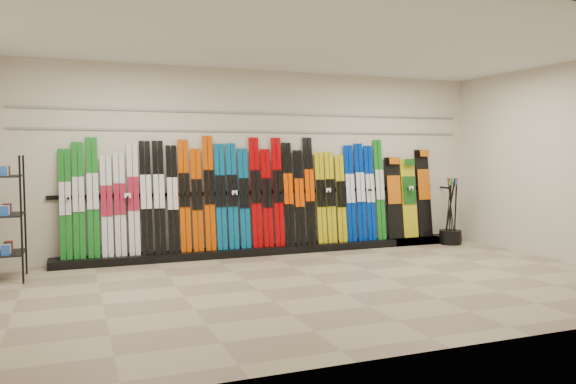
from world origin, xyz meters
name	(u,v)px	position (x,y,z in m)	size (l,w,h in m)	color
floor	(325,284)	(0.00, 0.00, 0.00)	(8.00, 8.00, 0.00)	gray
back_wall	(262,162)	(0.00, 2.50, 1.50)	(8.00, 8.00, 0.00)	beige
right_wall	(568,163)	(4.00, 0.00, 1.50)	(5.00, 5.00, 0.00)	beige
ceiling	(326,42)	(0.00, 0.00, 3.00)	(8.00, 8.00, 0.00)	silver
ski_rack_base	(279,249)	(0.22, 2.28, 0.06)	(8.00, 0.40, 0.12)	black
skis	(238,196)	(-0.45, 2.34, 0.95)	(5.37, 0.26, 1.80)	#15711C
snowboards	(409,196)	(2.77, 2.35, 0.86)	(0.93, 0.24, 1.59)	black
accessory_rack	(6,218)	(-3.75, 1.70, 0.81)	(0.40, 0.60, 1.62)	black
pole_bin	(450,237)	(3.43, 2.00, 0.12)	(0.39, 0.39, 0.25)	black
ski_poles	(451,211)	(3.42, 1.99, 0.61)	(0.31, 0.31, 1.18)	black
slatwall_rail_0	(262,132)	(0.00, 2.48, 2.00)	(7.60, 0.02, 0.03)	gray
slatwall_rail_1	(262,113)	(0.00, 2.48, 2.30)	(7.60, 0.02, 0.03)	gray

